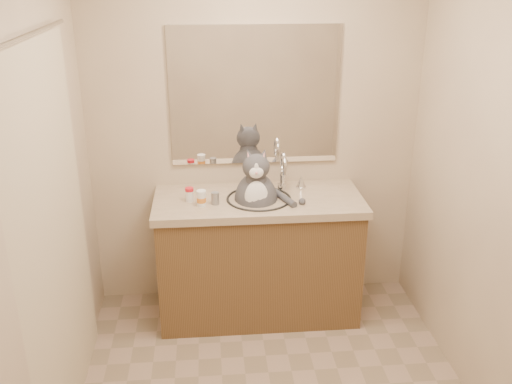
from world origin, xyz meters
TOP-DOWN VIEW (x-y plane):
  - room at (0.00, 0.00)m, footprint 2.22×2.52m
  - vanity at (0.00, 0.96)m, footprint 1.34×0.59m
  - mirror at (0.00, 1.24)m, footprint 1.10×0.02m
  - shower_curtain at (-1.05, 0.10)m, footprint 0.02×1.30m
  - cat at (-0.02, 0.94)m, footprint 0.39×0.33m
  - pill_bottle_redcap at (-0.44, 0.95)m, footprint 0.05×0.05m
  - pill_bottle_orange at (-0.36, 0.87)m, footprint 0.07×0.07m
  - grey_canister at (-0.28, 0.89)m, footprint 0.06×0.06m

SIDE VIEW (x-z plane):
  - vanity at x=0.00m, z-range -0.12..1.00m
  - cat at x=-0.02m, z-range 0.59..1.14m
  - grey_canister at x=-0.28m, z-range 0.85..0.93m
  - pill_bottle_redcap at x=-0.44m, z-range 0.85..0.94m
  - pill_bottle_orange at x=-0.36m, z-range 0.85..0.95m
  - shower_curtain at x=-1.05m, z-range 0.06..2.00m
  - room at x=0.00m, z-range -0.01..2.41m
  - mirror at x=0.00m, z-range 1.00..1.90m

